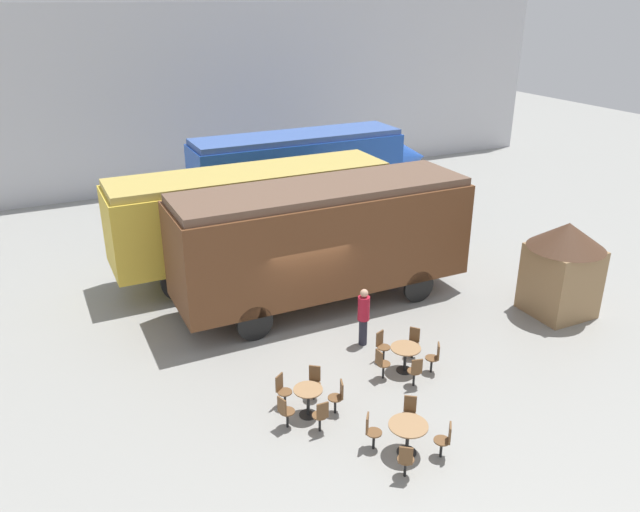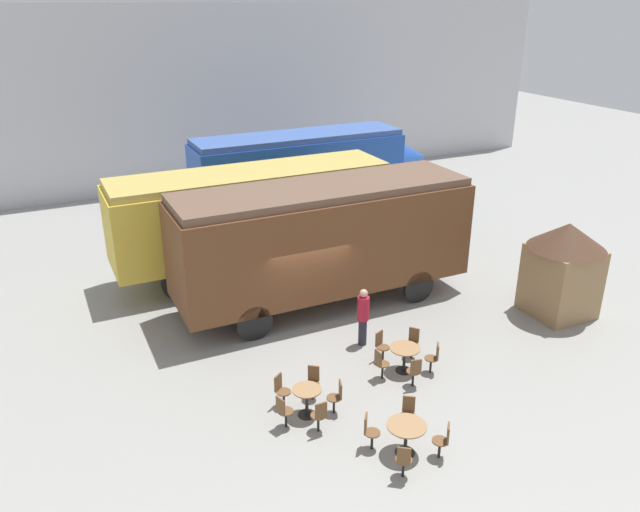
% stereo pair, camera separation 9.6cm
% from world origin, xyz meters
% --- Properties ---
extents(ground_plane, '(80.00, 80.00, 0.00)m').
position_xyz_m(ground_plane, '(0.00, 0.00, 0.00)').
color(ground_plane, gray).
extents(backdrop_wall, '(44.00, 0.15, 9.00)m').
position_xyz_m(backdrop_wall, '(0.00, 15.81, 4.50)').
color(backdrop_wall, silver).
rests_on(backdrop_wall, ground_plane).
extents(streamlined_locomotive, '(11.20, 2.44, 3.82)m').
position_xyz_m(streamlined_locomotive, '(4.39, 8.73, 2.23)').
color(streamlined_locomotive, blue).
rests_on(streamlined_locomotive, ground_plane).
extents(passenger_coach_vintage, '(9.83, 2.59, 3.74)m').
position_xyz_m(passenger_coach_vintage, '(-0.08, 4.22, 2.29)').
color(passenger_coach_vintage, gold).
rests_on(passenger_coach_vintage, ground_plane).
extents(passenger_coach_wooden, '(9.40, 2.81, 3.95)m').
position_xyz_m(passenger_coach_wooden, '(1.04, 0.91, 2.31)').
color(passenger_coach_wooden, brown).
rests_on(passenger_coach_wooden, ground_plane).
extents(cafe_table_near, '(0.80, 0.80, 0.71)m').
position_xyz_m(cafe_table_near, '(1.26, -3.69, 0.55)').
color(cafe_table_near, black).
rests_on(cafe_table_near, ground_plane).
extents(cafe_table_mid, '(0.70, 0.70, 0.74)m').
position_xyz_m(cafe_table_mid, '(-1.86, -4.30, 0.53)').
color(cafe_table_mid, black).
rests_on(cafe_table_mid, ground_plane).
extents(cafe_table_far, '(0.87, 0.87, 0.75)m').
position_xyz_m(cafe_table_far, '(-0.47, -6.45, 0.59)').
color(cafe_table_far, black).
rests_on(cafe_table_far, ground_plane).
extents(cafe_chair_0, '(0.41, 0.40, 0.87)m').
position_xyz_m(cafe_chair_0, '(1.85, -3.19, 0.51)').
color(cafe_chair_0, black).
rests_on(cafe_chair_0, ground_plane).
extents(cafe_chair_1, '(0.38, 0.39, 0.87)m').
position_xyz_m(cafe_chair_1, '(0.96, -2.97, 0.51)').
color(cafe_chair_1, black).
rests_on(cafe_chair_1, ground_plane).
extents(cafe_chair_2, '(0.36, 0.36, 0.87)m').
position_xyz_m(cafe_chair_2, '(0.49, -3.75, 0.51)').
color(cafe_chair_2, black).
rests_on(cafe_chair_2, ground_plane).
extents(cafe_chair_3, '(0.36, 0.38, 0.87)m').
position_xyz_m(cafe_chair_3, '(1.07, -4.44, 0.51)').
color(cafe_chair_3, black).
rests_on(cafe_chair_3, ground_plane).
extents(cafe_chair_4, '(0.40, 0.39, 0.87)m').
position_xyz_m(cafe_chair_4, '(1.92, -4.09, 0.51)').
color(cafe_chair_4, black).
rests_on(cafe_chair_4, ground_plane).
extents(cafe_chair_5, '(0.39, 0.37, 0.87)m').
position_xyz_m(cafe_chair_5, '(-2.55, -4.52, 0.51)').
color(cafe_chair_5, black).
rests_on(cafe_chair_5, ground_plane).
extents(cafe_chair_6, '(0.36, 0.36, 0.87)m').
position_xyz_m(cafe_chair_6, '(-1.87, -5.02, 0.51)').
color(cafe_chair_6, black).
rests_on(cafe_chair_6, ground_plane).
extents(cafe_chair_7, '(0.39, 0.37, 0.87)m').
position_xyz_m(cafe_chair_7, '(-1.18, -4.53, 0.51)').
color(cafe_chair_7, black).
rests_on(cafe_chair_7, ground_plane).
extents(cafe_chair_8, '(0.40, 0.40, 0.87)m').
position_xyz_m(cafe_chair_8, '(-1.43, -3.72, 0.51)').
color(cafe_chair_8, black).
rests_on(cafe_chair_8, ground_plane).
extents(cafe_chair_9, '(0.40, 0.40, 0.87)m').
position_xyz_m(cafe_chair_9, '(-2.28, -3.71, 0.51)').
color(cafe_chair_9, black).
rests_on(cafe_chair_9, ground_plane).
extents(cafe_chair_10, '(0.40, 0.40, 0.87)m').
position_xyz_m(cafe_chair_10, '(0.01, -5.80, 0.51)').
color(cafe_chair_10, black).
rests_on(cafe_chair_10, ground_plane).
extents(cafe_chair_11, '(0.40, 0.40, 0.87)m').
position_xyz_m(cafe_chair_11, '(-1.12, -5.97, 0.51)').
color(cafe_chair_11, black).
rests_on(cafe_chair_11, ground_plane).
extents(cafe_chair_12, '(0.40, 0.40, 0.87)m').
position_xyz_m(cafe_chair_12, '(-0.94, -7.10, 0.51)').
color(cafe_chair_12, black).
rests_on(cafe_chair_12, ground_plane).
extents(cafe_chair_13, '(0.40, 0.40, 0.87)m').
position_xyz_m(cafe_chair_13, '(0.18, -6.92, 0.51)').
color(cafe_chair_13, black).
rests_on(cafe_chair_13, ground_plane).
extents(visitor_person, '(0.34, 0.34, 1.74)m').
position_xyz_m(visitor_person, '(0.93, -2.00, 0.95)').
color(visitor_person, '#262633').
rests_on(visitor_person, ground_plane).
extents(ticket_kiosk, '(2.34, 2.34, 3.00)m').
position_xyz_m(ticket_kiosk, '(7.40, -2.94, 1.67)').
color(ticket_kiosk, '#99754C').
rests_on(ticket_kiosk, ground_plane).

